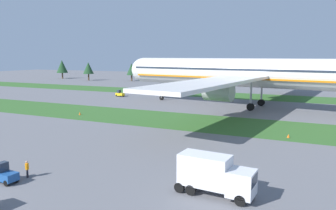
% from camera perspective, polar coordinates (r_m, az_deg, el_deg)
% --- Properties ---
extents(grass_strip_near, '(320.00, 15.50, 0.01)m').
position_cam_1_polar(grass_strip_near, '(63.60, -0.41, -2.49)').
color(grass_strip_near, '#336028').
rests_on(grass_strip_near, ground).
extents(grass_strip_far, '(320.00, 15.50, 0.01)m').
position_cam_1_polar(grass_strip_far, '(103.72, 9.67, 1.72)').
color(grass_strip_far, '#336028').
rests_on(grass_strip_far, ground).
extents(airliner, '(67.37, 83.15, 23.06)m').
position_cam_1_polar(airliner, '(79.30, 13.74, 5.49)').
color(airliner, silver).
rests_on(airliner, ground).
extents(baggage_tug, '(2.68, 1.46, 1.97)m').
position_cam_1_polar(baggage_tug, '(36.21, -26.63, -10.76)').
color(baggage_tug, '#1E4C8E').
rests_on(baggage_tug, ground).
extents(catering_truck, '(7.10, 2.80, 3.58)m').
position_cam_1_polar(catering_truck, '(29.67, 8.10, -11.82)').
color(catering_truck, silver).
rests_on(catering_truck, ground).
extents(pushback_tractor, '(2.75, 1.64, 1.97)m').
position_cam_1_polar(pushback_tractor, '(99.72, -8.40, 1.95)').
color(pushback_tractor, yellow).
rests_on(pushback_tractor, ground).
extents(ground_crew_marshaller, '(0.42, 0.43, 1.74)m').
position_cam_1_polar(ground_crew_marshaller, '(36.63, -23.36, -10.11)').
color(ground_crew_marshaller, black).
rests_on(ground_crew_marshaller, ground).
extents(taxiway_marker_0, '(0.44, 0.44, 0.69)m').
position_cam_1_polar(taxiway_marker_0, '(70.50, -15.12, -1.41)').
color(taxiway_marker_0, orange).
rests_on(taxiway_marker_0, ground).
extents(taxiway_marker_1, '(0.44, 0.44, 0.55)m').
position_cam_1_polar(taxiway_marker_1, '(52.72, 20.25, -5.06)').
color(taxiway_marker_1, orange).
rests_on(taxiway_marker_1, ground).
extents(distant_tree_line, '(203.49, 10.91, 11.29)m').
position_cam_1_polar(distant_tree_line, '(137.99, 12.75, 6.00)').
color(distant_tree_line, '#4C3823').
rests_on(distant_tree_line, ground).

